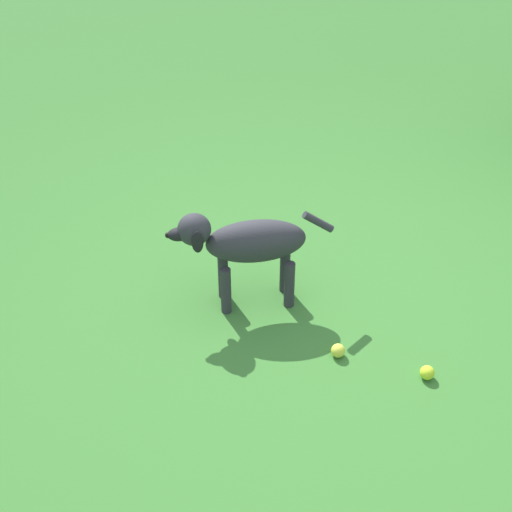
# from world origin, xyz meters

# --- Properties ---
(ground) EXTENTS (14.00, 14.00, 0.00)m
(ground) POSITION_xyz_m (0.00, 0.00, 0.00)
(ground) COLOR #38722D
(dog) EXTENTS (0.51, 0.69, 0.55)m
(dog) POSITION_xyz_m (0.09, -0.27, 0.36)
(dog) COLOR #2D2D33
(dog) RESTS_ON ground
(tennis_ball_0) EXTENTS (0.07, 0.07, 0.07)m
(tennis_ball_0) POSITION_xyz_m (0.25, 0.29, 0.03)
(tennis_ball_0) COLOR #D0D641
(tennis_ball_0) RESTS_ON ground
(tennis_ball_1) EXTENTS (0.07, 0.07, 0.07)m
(tennis_ball_1) POSITION_xyz_m (0.21, 0.69, 0.03)
(tennis_ball_1) COLOR #C2E32C
(tennis_ball_1) RESTS_ON ground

